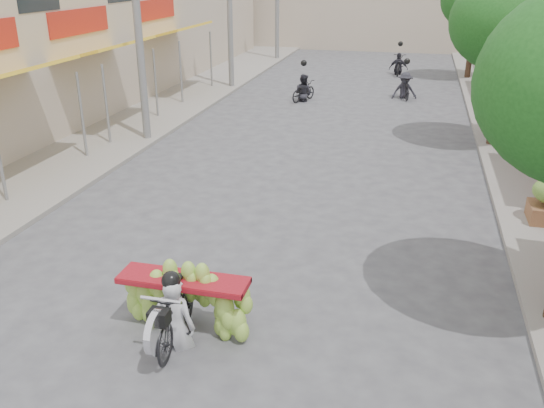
{
  "coord_description": "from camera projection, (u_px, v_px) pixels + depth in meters",
  "views": [
    {
      "loc": [
        2.95,
        -4.62,
        5.31
      ],
      "look_at": [
        0.49,
        5.2,
        1.1
      ],
      "focal_mm": 38.0,
      "sensor_mm": 36.0,
      "label": 1
    }
  ],
  "objects": [
    {
      "name": "bg_motorbike_b",
      "position": [
        405.0,
        79.0,
        24.45
      ],
      "size": [
        1.16,
        1.77,
        1.95
      ],
      "color": "black",
      "rests_on": "ground"
    },
    {
      "name": "sidewalk_left",
      "position": [
        143.0,
        115.0,
        21.82
      ],
      "size": [
        4.0,
        60.0,
        0.12
      ],
      "primitive_type": "cube",
      "color": "gray",
      "rests_on": "ground"
    },
    {
      "name": "utility_pole_mid",
      "position": [
        137.0,
        12.0,
        17.25
      ],
      "size": [
        0.6,
        0.24,
        8.0
      ],
      "color": "slate",
      "rests_on": "ground"
    },
    {
      "name": "pedestrian",
      "position": [
        511.0,
        109.0,
        18.77
      ],
      "size": [
        0.96,
        0.92,
        1.7
      ],
      "rotation": [
        0.0,
        0.0,
        3.84
      ],
      "color": "white",
      "rests_on": "ground"
    },
    {
      "name": "street_tree_far",
      "position": [
        477.0,
        0.0,
        27.47
      ],
      "size": [
        3.4,
        3.4,
        5.25
      ],
      "color": "#3A2719",
      "rests_on": "ground"
    },
    {
      "name": "bg_motorbike_c",
      "position": [
        399.0,
        60.0,
        29.89
      ],
      "size": [
        0.98,
        1.76,
        1.95
      ],
      "color": "black",
      "rests_on": "ground"
    },
    {
      "name": "bg_motorbike_a",
      "position": [
        303.0,
        83.0,
        24.06
      ],
      "size": [
        1.08,
        1.6,
        1.95
      ],
      "color": "black",
      "rests_on": "ground"
    },
    {
      "name": "banana_motorbike",
      "position": [
        178.0,
        298.0,
        8.61
      ],
      "size": [
        2.2,
        1.85,
        2.11
      ],
      "color": "black",
      "rests_on": "ground"
    },
    {
      "name": "street_tree_mid",
      "position": [
        509.0,
        22.0,
        16.72
      ],
      "size": [
        3.4,
        3.4,
        5.25
      ],
      "color": "#3A2719",
      "rests_on": "ground"
    },
    {
      "name": "produce_crate_far",
      "position": [
        512.0,
        112.0,
        19.51
      ],
      "size": [
        1.2,
        0.88,
        1.16
      ],
      "color": "brown",
      "rests_on": "ground"
    },
    {
      "name": "sidewalk_right",
      "position": [
        539.0,
        140.0,
        18.68
      ],
      "size": [
        4.0,
        60.0,
        0.12
      ],
      "primitive_type": "cube",
      "color": "gray",
      "rests_on": "ground"
    }
  ]
}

